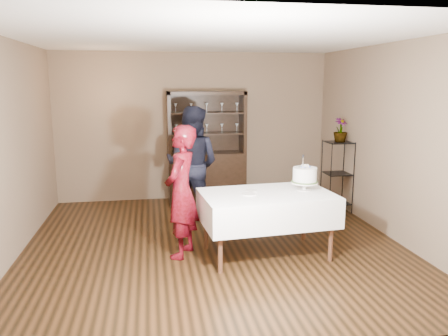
{
  "coord_description": "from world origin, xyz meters",
  "views": [
    {
      "loc": [
        -0.81,
        -5.56,
        2.16
      ],
      "look_at": [
        0.16,
        0.1,
        1.03
      ],
      "focal_mm": 35.0,
      "sensor_mm": 36.0,
      "label": 1
    }
  ],
  "objects": [
    {
      "name": "back_wall",
      "position": [
        0.0,
        2.5,
        1.35
      ],
      "size": [
        5.0,
        0.02,
        2.7
      ],
      "primitive_type": "cube",
      "color": "#745F4A",
      "rests_on": "floor"
    },
    {
      "name": "wall_left",
      "position": [
        -2.5,
        0.0,
        1.35
      ],
      "size": [
        0.02,
        5.0,
        2.7
      ],
      "primitive_type": "cube",
      "color": "#745F4A",
      "rests_on": "floor"
    },
    {
      "name": "man",
      "position": [
        -0.18,
        1.08,
        0.9
      ],
      "size": [
        1.09,
        1.0,
        1.81
      ],
      "primitive_type": "imported",
      "rotation": [
        0.0,
        0.0,
        2.68
      ],
      "color": "black",
      "rests_on": "floor"
    },
    {
      "name": "floor",
      "position": [
        0.0,
        0.0,
        0.0
      ],
      "size": [
        5.0,
        5.0,
        0.0
      ],
      "primitive_type": "plane",
      "color": "black",
      "rests_on": "ground"
    },
    {
      "name": "cake_table",
      "position": [
        0.6,
        -0.48,
        0.62
      ],
      "size": [
        1.69,
        1.12,
        0.81
      ],
      "rotation": [
        0.0,
        0.0,
        0.08
      ],
      "color": "white",
      "rests_on": "floor"
    },
    {
      "name": "cake",
      "position": [
        1.11,
        -0.42,
        0.99
      ],
      "size": [
        0.38,
        0.38,
        0.46
      ],
      "rotation": [
        0.0,
        0.0,
        -0.33
      ],
      "color": "white",
      "rests_on": "cake_table"
    },
    {
      "name": "wall_right",
      "position": [
        2.5,
        0.0,
        1.35
      ],
      "size": [
        0.02,
        5.0,
        2.7
      ],
      "primitive_type": "cube",
      "color": "#745F4A",
      "rests_on": "floor"
    },
    {
      "name": "potted_plant",
      "position": [
        2.29,
        1.18,
        1.39
      ],
      "size": [
        0.29,
        0.29,
        0.4
      ],
      "primitive_type": "imported",
      "rotation": [
        0.0,
        0.0,
        0.37
      ],
      "color": "#466530",
      "rests_on": "plant_etagere"
    },
    {
      "name": "plant_etagere",
      "position": [
        2.28,
        1.2,
        0.65
      ],
      "size": [
        0.42,
        0.42,
        1.2
      ],
      "color": "black",
      "rests_on": "floor"
    },
    {
      "name": "plate_near",
      "position": [
        0.37,
        -0.52,
        0.81
      ],
      "size": [
        0.18,
        0.18,
        0.01
      ],
      "primitive_type": "cylinder",
      "rotation": [
        0.0,
        0.0,
        0.03
      ],
      "color": "white",
      "rests_on": "cake_table"
    },
    {
      "name": "woman",
      "position": [
        -0.45,
        -0.32,
        0.83
      ],
      "size": [
        0.61,
        0.71,
        1.66
      ],
      "primitive_type": "imported",
      "rotation": [
        0.0,
        0.0,
        -1.99
      ],
      "color": "#3A0505",
      "rests_on": "floor"
    },
    {
      "name": "ceiling",
      "position": [
        0.0,
        0.0,
        2.7
      ],
      "size": [
        5.0,
        5.0,
        0.0
      ],
      "primitive_type": "plane",
      "rotation": [
        3.14,
        0.0,
        0.0
      ],
      "color": "white",
      "rests_on": "back_wall"
    },
    {
      "name": "plate_far",
      "position": [
        0.43,
        -0.36,
        0.81
      ],
      "size": [
        0.19,
        0.19,
        0.01
      ],
      "primitive_type": "cylinder",
      "rotation": [
        0.0,
        0.0,
        0.21
      ],
      "color": "white",
      "rests_on": "cake_table"
    },
    {
      "name": "china_hutch",
      "position": [
        0.2,
        2.25,
        0.66
      ],
      "size": [
        1.4,
        0.48,
        2.0
      ],
      "color": "black",
      "rests_on": "floor"
    }
  ]
}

